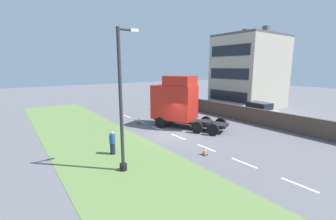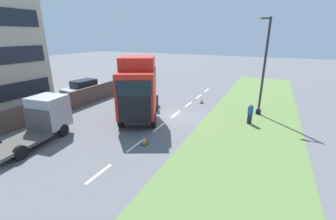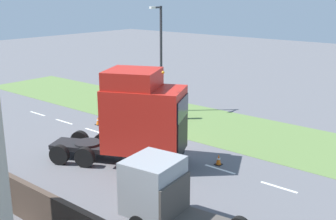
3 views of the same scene
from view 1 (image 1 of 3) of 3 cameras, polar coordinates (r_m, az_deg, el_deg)
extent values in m
plane|color=slate|center=(19.43, 1.39, -6.32)|extent=(120.00, 120.00, 0.00)
cube|color=#607F42|center=(16.67, -15.48, -9.67)|extent=(7.00, 44.00, 0.01)
cube|color=white|center=(13.43, 30.38, -16.09)|extent=(0.16, 1.80, 0.00)
cube|color=white|center=(14.79, 18.76, -12.61)|extent=(0.16, 1.80, 0.00)
cube|color=white|center=(16.67, 9.66, -9.45)|extent=(0.16, 1.80, 0.00)
cube|color=white|center=(18.90, 2.68, -6.81)|extent=(0.16, 1.80, 0.00)
cube|color=white|center=(21.39, -2.70, -4.70)|extent=(0.16, 1.80, 0.00)
cube|color=white|center=(24.04, -6.90, -3.00)|extent=(0.16, 1.80, 0.00)
cube|color=white|center=(26.81, -10.25, -1.64)|extent=(0.16, 1.80, 0.00)
cube|color=#4C3D33|center=(25.55, 17.65, -0.76)|extent=(0.25, 24.00, 1.61)
cube|color=#B7AD99|center=(34.29, 20.03, 8.80)|extent=(9.16, 7.09, 9.73)
cube|color=#1E232D|center=(30.80, 14.82, 3.47)|extent=(0.08, 6.02, 1.36)
cube|color=#1E232D|center=(30.57, 15.09, 8.90)|extent=(0.08, 6.02, 1.36)
cube|color=#1E232D|center=(30.63, 15.37, 14.35)|extent=(0.08, 6.02, 1.36)
cube|color=#56514C|center=(34.52, 20.60, 17.13)|extent=(9.16, 7.09, 0.30)
cube|color=#56514C|center=(36.36, 19.08, 17.99)|extent=(0.70, 0.70, 1.10)
cube|color=#56514C|center=(34.61, 23.61, 18.08)|extent=(0.70, 0.70, 1.10)
cube|color=black|center=(21.43, 5.47, -2.87)|extent=(4.35, 7.03, 0.24)
cube|color=red|center=(21.75, 1.67, 2.07)|extent=(4.03, 4.65, 3.25)
cube|color=black|center=(22.82, -2.80, 0.66)|extent=(2.01, 1.00, 1.82)
cube|color=black|center=(22.60, -2.83, 4.23)|extent=(2.13, 1.06, 1.04)
cube|color=red|center=(21.27, 3.12, 7.48)|extent=(3.32, 3.36, 0.90)
sphere|color=orange|center=(22.67, -0.15, 9.02)|extent=(0.14, 0.14, 0.14)
cylinder|color=black|center=(20.84, 9.54, -2.86)|extent=(1.90, 1.90, 0.12)
cylinder|color=black|center=(21.51, -1.92, -3.17)|extent=(0.74, 1.08, 1.04)
cylinder|color=black|center=(23.55, 1.02, -1.92)|extent=(0.74, 1.08, 1.04)
cylinder|color=black|center=(19.94, 7.41, -4.39)|extent=(0.74, 1.08, 1.04)
cylinder|color=black|center=(22.13, 9.65, -2.92)|extent=(0.74, 1.08, 1.04)
cylinder|color=black|center=(19.50, 11.33, -4.87)|extent=(0.74, 1.08, 1.04)
cylinder|color=black|center=(21.73, 13.21, -3.31)|extent=(0.74, 1.08, 1.04)
cube|color=#999EA3|center=(27.78, 3.06, 2.36)|extent=(2.23, 2.07, 2.08)
cube|color=black|center=(27.08, 4.50, 3.00)|extent=(1.77, 0.25, 0.75)
cube|color=#4C4742|center=(29.83, -0.60, 0.77)|extent=(2.42, 3.64, 0.18)
cube|color=#4C4742|center=(28.50, 1.65, 1.95)|extent=(2.02, 0.34, 1.45)
cylinder|color=black|center=(28.65, 4.33, 0.13)|extent=(0.33, 0.82, 0.80)
cylinder|color=black|center=(27.34, 1.68, -0.37)|extent=(0.33, 0.82, 0.80)
cylinder|color=black|center=(30.85, 0.01, 0.94)|extent=(0.33, 0.82, 0.80)
cylinder|color=black|center=(29.63, -2.62, 0.51)|extent=(0.33, 0.82, 0.80)
cube|color=#9EA3A8|center=(26.35, 21.84, -0.73)|extent=(2.30, 4.54, 1.03)
cube|color=black|center=(26.14, 22.16, 1.08)|extent=(1.79, 2.56, 0.69)
cylinder|color=black|center=(26.72, 18.29, -1.37)|extent=(0.28, 0.66, 0.64)
cylinder|color=black|center=(27.96, 20.63, -0.99)|extent=(0.28, 0.66, 0.64)
cylinder|color=black|center=(24.95, 23.05, -2.55)|extent=(0.28, 0.66, 0.64)
cylinder|color=black|center=(26.27, 25.31, -2.08)|extent=(0.28, 0.66, 0.64)
cylinder|color=black|center=(13.30, -11.26, -14.02)|extent=(0.41, 0.41, 0.40)
cylinder|color=#2D2D33|center=(12.23, -11.90, 1.79)|extent=(0.19, 0.19, 7.74)
cylinder|color=#2D2D33|center=(12.41, -10.62, 19.46)|extent=(0.90, 0.13, 0.13)
cube|color=silver|center=(12.61, -8.67, 19.38)|extent=(0.44, 0.20, 0.16)
cylinder|color=#1E233D|center=(15.64, -13.86, -9.51)|extent=(0.34, 0.34, 0.77)
cylinder|color=#1E4C8C|center=(15.42, -13.98, -7.11)|extent=(0.39, 0.39, 0.61)
sphere|color=tan|center=(15.30, -14.05, -5.65)|extent=(0.21, 0.21, 0.21)
cube|color=black|center=(15.40, 9.19, -11.13)|extent=(0.36, 0.36, 0.03)
cone|color=orange|center=(15.30, 9.22, -10.12)|extent=(0.28, 0.28, 0.55)
cylinder|color=white|center=(15.29, 9.23, -10.02)|extent=(0.17, 0.17, 0.07)
cube|color=black|center=(23.50, -7.40, -3.30)|extent=(0.36, 0.36, 0.03)
cone|color=orange|center=(23.44, -7.41, -2.61)|extent=(0.28, 0.28, 0.55)
cylinder|color=white|center=(23.43, -7.42, -2.55)|extent=(0.17, 0.17, 0.07)
camera|label=2|loc=(31.02, -28.69, 10.87)|focal=24.00mm
camera|label=3|loc=(41.95, 6.36, 14.72)|focal=45.00mm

